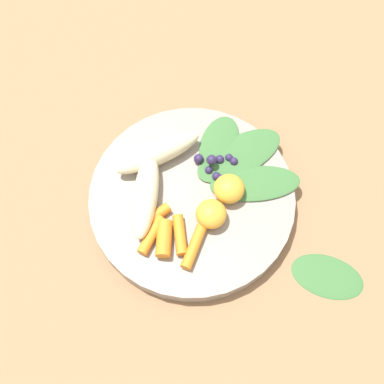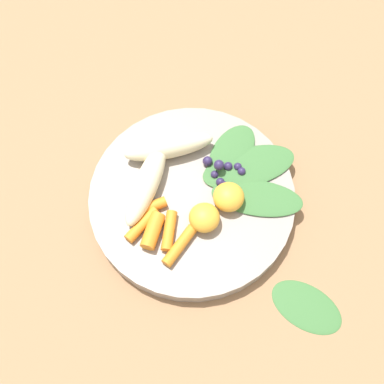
% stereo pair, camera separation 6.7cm
% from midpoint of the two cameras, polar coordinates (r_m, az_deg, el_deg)
% --- Properties ---
extents(ground_plane, '(2.40, 2.40, 0.00)m').
position_cam_midpoint_polar(ground_plane, '(0.70, 2.72, -1.47)').
color(ground_plane, '#99704C').
extents(bowl, '(0.28, 0.28, 0.02)m').
position_cam_midpoint_polar(bowl, '(0.69, 2.76, -1.07)').
color(bowl, gray).
rests_on(bowl, ground_plane).
extents(banana_peeled_left, '(0.10, 0.12, 0.03)m').
position_cam_midpoint_polar(banana_peeled_left, '(0.67, -2.33, 0.54)').
color(banana_peeled_left, beige).
rests_on(banana_peeled_left, bowl).
extents(banana_peeled_right, '(0.12, 0.04, 0.03)m').
position_cam_midpoint_polar(banana_peeled_right, '(0.69, 0.14, 4.81)').
color(banana_peeled_right, beige).
rests_on(banana_peeled_right, bowl).
extents(orange_segment_near, '(0.04, 0.04, 0.03)m').
position_cam_midpoint_polar(orange_segment_near, '(0.66, 6.99, -0.88)').
color(orange_segment_near, '#F4A833').
rests_on(orange_segment_near, bowl).
extents(orange_segment_far, '(0.04, 0.04, 0.03)m').
position_cam_midpoint_polar(orange_segment_far, '(0.65, 4.32, -3.22)').
color(orange_segment_far, '#F4A833').
rests_on(orange_segment_far, bowl).
extents(carrot_front, '(0.05, 0.02, 0.01)m').
position_cam_midpoint_polar(carrot_front, '(0.66, -2.11, -2.14)').
color(carrot_front, orange).
rests_on(carrot_front, bowl).
extents(carrot_mid_left, '(0.05, 0.04, 0.01)m').
position_cam_midpoint_polar(carrot_mid_left, '(0.65, -2.76, -4.01)').
color(carrot_mid_left, orange).
rests_on(carrot_mid_left, bowl).
extents(carrot_mid_right, '(0.04, 0.05, 0.02)m').
position_cam_midpoint_polar(carrot_mid_right, '(0.65, -1.50, -4.72)').
color(carrot_mid_right, orange).
rests_on(carrot_mid_right, bowl).
extents(carrot_rear, '(0.03, 0.05, 0.01)m').
position_cam_midpoint_polar(carrot_rear, '(0.65, 0.34, -4.71)').
color(carrot_rear, orange).
rests_on(carrot_rear, bowl).
extents(carrot_small, '(0.05, 0.05, 0.01)m').
position_cam_midpoint_polar(carrot_small, '(0.64, 1.57, -6.36)').
color(carrot_small, orange).
rests_on(carrot_small, bowl).
extents(blueberry_pile, '(0.05, 0.05, 0.03)m').
position_cam_midpoint_polar(blueberry_pile, '(0.69, 6.18, 2.21)').
color(blueberry_pile, '#2D234C').
rests_on(blueberry_pile, bowl).
extents(coconut_shred_patch, '(0.04, 0.04, 0.00)m').
position_cam_midpoint_polar(coconut_shred_patch, '(0.69, 7.82, 0.15)').
color(coconut_shred_patch, white).
rests_on(coconut_shred_patch, bowl).
extents(kale_leaf_left, '(0.13, 0.10, 0.00)m').
position_cam_midpoint_polar(kale_leaf_left, '(0.68, 10.09, -0.95)').
color(kale_leaf_left, '#3D7038').
rests_on(kale_leaf_left, bowl).
extents(kale_leaf_right, '(0.13, 0.06, 0.00)m').
position_cam_midpoint_polar(kale_leaf_right, '(0.70, 9.11, 2.53)').
color(kale_leaf_right, '#3D7038').
rests_on(kale_leaf_right, bowl).
extents(kale_leaf_rear, '(0.10, 0.10, 0.00)m').
position_cam_midpoint_polar(kale_leaf_rear, '(0.71, 7.22, 4.33)').
color(kale_leaf_rear, '#3D7038').
rests_on(kale_leaf_rear, bowl).
extents(kale_leaf_stray, '(0.11, 0.11, 0.01)m').
position_cam_midpoint_polar(kale_leaf_stray, '(0.68, 15.58, -12.62)').
color(kale_leaf_stray, '#3D7038').
rests_on(kale_leaf_stray, ground_plane).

